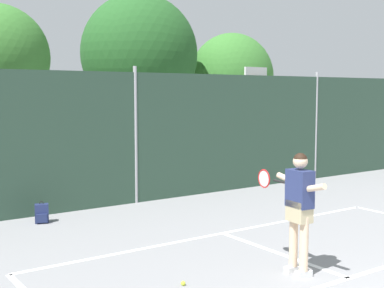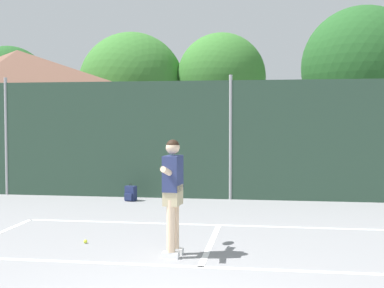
# 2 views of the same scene
# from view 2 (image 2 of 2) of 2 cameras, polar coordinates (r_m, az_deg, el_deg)

# --- Properties ---
(chainlink_fence) EXTENTS (26.09, 0.09, 3.39)m
(chainlink_fence) POSITION_cam_2_polar(r_m,az_deg,el_deg) (13.91, 4.32, 0.45)
(chainlink_fence) COLOR #284233
(chainlink_fence) RESTS_ON ground
(clubhouse_building) EXTENTS (7.03, 5.02, 4.79)m
(clubhouse_building) POSITION_cam_2_polar(r_m,az_deg,el_deg) (20.33, -18.83, 3.43)
(clubhouse_building) COLOR beige
(clubhouse_building) RESTS_ON ground
(treeline_backdrop) EXTENTS (25.29, 4.67, 7.01)m
(treeline_backdrop) POSITION_cam_2_polar(r_m,az_deg,el_deg) (22.73, 7.31, 7.15)
(treeline_backdrop) COLOR brown
(treeline_backdrop) RESTS_ON ground
(tennis_player) EXTENTS (0.30, 1.44, 1.85)m
(tennis_player) POSITION_cam_2_polar(r_m,az_deg,el_deg) (8.08, -2.14, -4.76)
(tennis_player) COLOR silver
(tennis_player) RESTS_ON ground
(tennis_ball) EXTENTS (0.07, 0.07, 0.07)m
(tennis_ball) POSITION_cam_2_polar(r_m,az_deg,el_deg) (9.29, -11.81, -10.60)
(tennis_ball) COLOR #CCE033
(tennis_ball) RESTS_ON ground
(backpack_navy) EXTENTS (0.32, 0.31, 0.46)m
(backpack_navy) POSITION_cam_2_polar(r_m,az_deg,el_deg) (13.81, -6.88, -5.53)
(backpack_navy) COLOR navy
(backpack_navy) RESTS_ON ground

